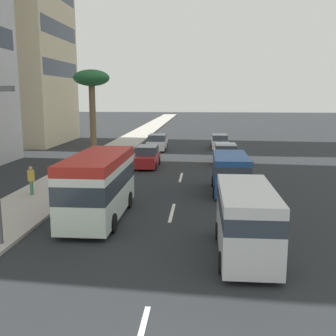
# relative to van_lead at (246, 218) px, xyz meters

# --- Properties ---
(ground_plane) EXTENTS (198.00, 198.00, 0.00)m
(ground_plane) POSITION_rel_van_lead_xyz_m (23.17, 3.08, -1.45)
(ground_plane) COLOR #26282B
(sidewalk_right) EXTENTS (162.00, 3.76, 0.15)m
(sidewalk_right) POSITION_rel_van_lead_xyz_m (23.17, 10.84, -1.38)
(sidewalk_right) COLOR #B2ADA3
(sidewalk_right) RESTS_ON ground_plane
(lane_stripe_mid) EXTENTS (3.20, 0.16, 0.01)m
(lane_stripe_mid) POSITION_rel_van_lead_xyz_m (5.17, 3.08, -1.45)
(lane_stripe_mid) COLOR silver
(lane_stripe_mid) RESTS_ON ground_plane
(lane_stripe_far) EXTENTS (3.20, 0.16, 0.01)m
(lane_stripe_far) POSITION_rel_van_lead_xyz_m (13.88, 3.08, -1.45)
(lane_stripe_far) COLOR silver
(lane_stripe_far) RESTS_ON ground_plane
(van_lead) EXTENTS (5.14, 2.06, 2.54)m
(van_lead) POSITION_rel_van_lead_xyz_m (0.00, 0.00, 0.00)
(van_lead) COLOR silver
(van_lead) RESTS_ON ground_plane
(car_second) EXTENTS (4.57, 1.96, 1.67)m
(car_second) POSITION_rel_van_lead_xyz_m (20.29, -0.45, -0.66)
(car_second) COLOR #A51E1E
(car_second) RESTS_ON ground_plane
(minibus_third) EXTENTS (6.70, 2.38, 3.08)m
(minibus_third) POSITION_rel_van_lead_xyz_m (3.98, 6.48, 0.24)
(minibus_third) COLOR silver
(minibus_third) RESTS_ON ground_plane
(car_fourth) EXTENTS (4.34, 1.83, 1.71)m
(car_fourth) POSITION_rel_van_lead_xyz_m (17.97, 6.08, -0.65)
(car_fourth) COLOR #A51E1E
(car_fourth) RESTS_ON ground_plane
(van_fifth) EXTENTS (4.84, 2.13, 2.30)m
(van_fifth) POSITION_rel_van_lead_xyz_m (9.66, -0.11, -0.13)
(van_fifth) COLOR #1E478C
(van_fifth) RESTS_ON ground_plane
(car_sixth) EXTENTS (4.68, 1.82, 1.58)m
(car_sixth) POSITION_rel_van_lead_xyz_m (29.81, -0.34, -0.70)
(car_sixth) COLOR white
(car_sixth) RESTS_ON ground_plane
(car_seventh) EXTENTS (4.23, 1.97, 1.67)m
(car_seventh) POSITION_rel_van_lead_xyz_m (28.02, 6.35, -0.67)
(car_seventh) COLOR white
(car_seventh) RESTS_ON ground_plane
(pedestrian_mid_block) EXTENTS (0.39, 0.35, 1.67)m
(pedestrian_mid_block) POSITION_rel_van_lead_xyz_m (7.56, 11.38, -0.39)
(pedestrian_mid_block) COLOR #4C8C66
(pedestrian_mid_block) RESTS_ON sidewalk_right
(palm_tree) EXTENTS (3.02, 3.02, 7.77)m
(palm_tree) POSITION_rel_van_lead_xyz_m (19.38, 10.91, 5.29)
(palm_tree) COLOR brown
(palm_tree) RESTS_ON sidewalk_right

